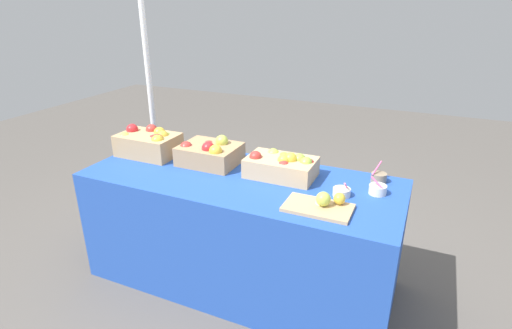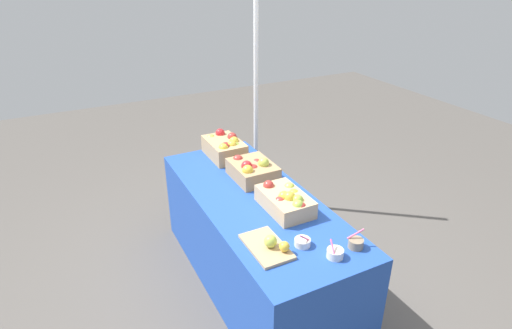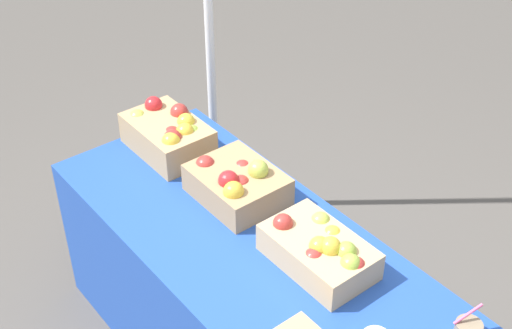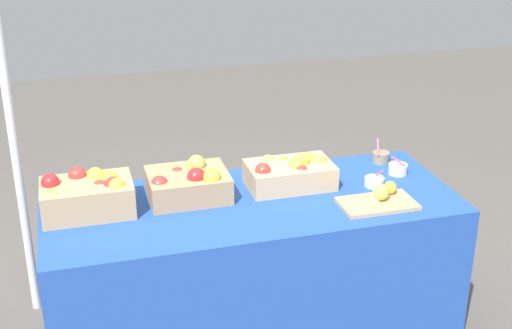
{
  "view_description": "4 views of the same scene",
  "coord_description": "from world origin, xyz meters",
  "px_view_note": "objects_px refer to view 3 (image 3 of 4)",
  "views": [
    {
      "loc": [
        0.97,
        -1.96,
        1.72
      ],
      "look_at": [
        0.1,
        0.01,
        0.83
      ],
      "focal_mm": 28.11,
      "sensor_mm": 36.0,
      "label": 1
    },
    {
      "loc": [
        2.26,
        -1.15,
        2.24
      ],
      "look_at": [
        0.0,
        0.01,
        1.0
      ],
      "focal_mm": 29.48,
      "sensor_mm": 36.0,
      "label": 2
    },
    {
      "loc": [
        1.53,
        -1.22,
        2.53
      ],
      "look_at": [
        -0.08,
        0.06,
        1.04
      ],
      "focal_mm": 49.52,
      "sensor_mm": 36.0,
      "label": 3
    },
    {
      "loc": [
        -0.77,
        -2.81,
        2.16
      ],
      "look_at": [
        0.01,
        -0.01,
        0.93
      ],
      "focal_mm": 49.5,
      "sensor_mm": 36.0,
      "label": 4
    }
  ],
  "objects_px": {
    "apple_crate_middle": "(237,183)",
    "apple_crate_right": "(321,250)",
    "tent_pole": "(209,16)",
    "apple_crate_left": "(169,134)",
    "sample_bowl_far": "(468,329)"
  },
  "relations": [
    {
      "from": "apple_crate_right",
      "to": "tent_pole",
      "type": "distance_m",
      "value": 1.38
    },
    {
      "from": "apple_crate_middle",
      "to": "sample_bowl_far",
      "type": "bearing_deg",
      "value": 8.07
    },
    {
      "from": "apple_crate_middle",
      "to": "apple_crate_right",
      "type": "height_order",
      "value": "apple_crate_middle"
    },
    {
      "from": "apple_crate_left",
      "to": "apple_crate_right",
      "type": "distance_m",
      "value": 0.95
    },
    {
      "from": "tent_pole",
      "to": "apple_crate_left",
      "type": "bearing_deg",
      "value": -55.21
    },
    {
      "from": "apple_crate_left",
      "to": "apple_crate_right",
      "type": "relative_size",
      "value": 0.98
    },
    {
      "from": "apple_crate_middle",
      "to": "tent_pole",
      "type": "xyz_separation_m",
      "value": [
        -0.77,
        0.42,
        0.33
      ]
    },
    {
      "from": "apple_crate_middle",
      "to": "apple_crate_right",
      "type": "xyz_separation_m",
      "value": [
        0.5,
        -0.0,
        -0.0
      ]
    },
    {
      "from": "apple_crate_left",
      "to": "apple_crate_middle",
      "type": "xyz_separation_m",
      "value": [
        0.45,
        0.03,
        -0.02
      ]
    },
    {
      "from": "apple_crate_right",
      "to": "tent_pole",
      "type": "relative_size",
      "value": 0.18
    },
    {
      "from": "apple_crate_middle",
      "to": "apple_crate_right",
      "type": "bearing_deg",
      "value": -0.35
    },
    {
      "from": "apple_crate_left",
      "to": "apple_crate_right",
      "type": "bearing_deg",
      "value": 1.72
    },
    {
      "from": "apple_crate_right",
      "to": "apple_crate_left",
      "type": "bearing_deg",
      "value": -178.28
    },
    {
      "from": "apple_crate_right",
      "to": "tent_pole",
      "type": "height_order",
      "value": "tent_pole"
    },
    {
      "from": "tent_pole",
      "to": "sample_bowl_far",
      "type": "bearing_deg",
      "value": -8.7
    }
  ]
}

